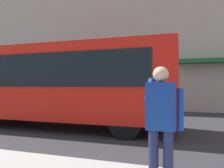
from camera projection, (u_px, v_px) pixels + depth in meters
ground_plane at (138, 131)px, 7.46m from camera, size 60.00×60.00×0.00m
building_facade_far at (158, 17)px, 13.97m from camera, size 28.00×1.55×12.00m
red_bus at (56, 83)px, 8.34m from camera, size 9.05×2.54×3.08m
pedestrian_photographer at (161, 117)px, 3.02m from camera, size 0.53×0.52×1.70m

